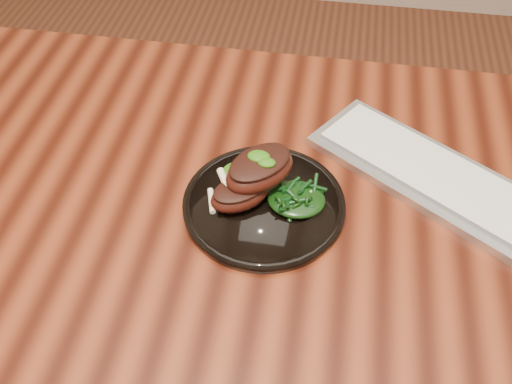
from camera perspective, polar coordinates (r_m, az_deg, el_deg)
desk at (r=0.94m, az=5.12°, el=-4.72°), size 1.60×0.80×0.75m
plate at (r=0.87m, az=0.79°, el=-1.21°), size 0.25×0.25×0.01m
lamb_chop_front at (r=0.84m, az=-1.69°, el=-0.17°), size 0.11×0.10×0.04m
lamb_chop_back at (r=0.85m, az=0.33°, el=2.33°), size 0.13×0.14×0.05m
herb_smear at (r=0.90m, az=-0.63°, el=1.89°), size 0.09×0.06×0.01m
greens_heap at (r=0.85m, az=4.07°, el=-0.46°), size 0.09×0.08×0.03m
keyboard at (r=0.94m, az=18.99°, el=0.55°), size 0.47×0.38×0.02m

